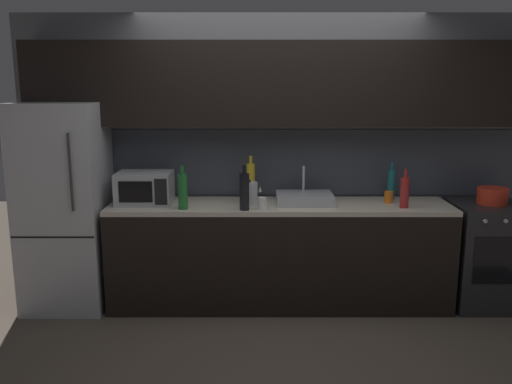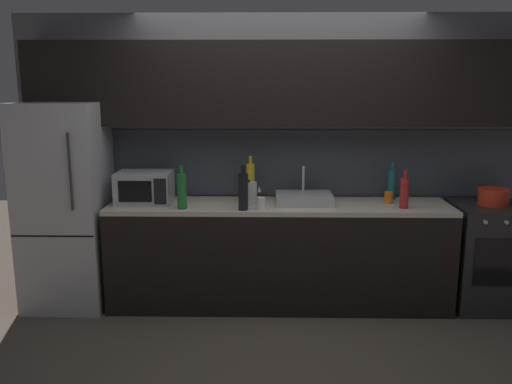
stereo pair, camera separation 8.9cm
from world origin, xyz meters
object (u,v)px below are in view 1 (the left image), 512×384
object	(u,v)px
microwave	(144,188)
mug_orange	(388,197)
refrigerator	(65,206)
wine_bottle_yellow	(250,181)
wine_bottle_red	(404,192)
mug_white	(262,203)
cooking_pot	(492,196)
oven_range	(485,254)
wine_bottle_dark	(244,191)
wine_bottle_green	(182,191)
wine_bottle_teal	(390,184)
kettle	(249,193)

from	to	relation	value
microwave	mug_orange	world-z (taller)	microwave
refrigerator	wine_bottle_yellow	bearing A→B (deg)	6.81
wine_bottle_red	wine_bottle_yellow	size ratio (longest dim) A/B	0.83
mug_white	cooking_pot	distance (m)	1.97
oven_range	microwave	xyz separation A→B (m)	(-2.94, 0.02, 0.58)
microwave	wine_bottle_dark	world-z (taller)	wine_bottle_dark
refrigerator	wine_bottle_green	size ratio (longest dim) A/B	4.90
wine_bottle_dark	microwave	bearing A→B (deg)	164.21
wine_bottle_red	cooking_pot	bearing A→B (deg)	10.02
wine_bottle_teal	cooking_pot	world-z (taller)	wine_bottle_teal
kettle	mug_orange	size ratio (longest dim) A/B	2.14
oven_range	wine_bottle_dark	world-z (taller)	wine_bottle_dark
wine_bottle_yellow	kettle	bearing A→B (deg)	-91.71
kettle	wine_bottle_yellow	size ratio (longest dim) A/B	0.56
cooking_pot	wine_bottle_green	bearing A→B (deg)	-175.86
wine_bottle_green	wine_bottle_yellow	world-z (taller)	wine_bottle_yellow
oven_range	wine_bottle_green	bearing A→B (deg)	-175.87
mug_white	cooking_pot	size ratio (longest dim) A/B	0.39
kettle	wine_bottle_red	size ratio (longest dim) A/B	0.67
wine_bottle_dark	mug_orange	bearing A→B (deg)	12.00
oven_range	cooking_pot	world-z (taller)	cooking_pot
wine_bottle_red	wine_bottle_teal	xyz separation A→B (m)	(-0.03, 0.33, 0.01)
wine_bottle_teal	wine_bottle_green	bearing A→B (deg)	-167.97
wine_bottle_green	mug_white	distance (m)	0.65
oven_range	wine_bottle_yellow	distance (m)	2.14
wine_bottle_red	wine_bottle_teal	distance (m)	0.33
kettle	mug_white	size ratio (longest dim) A/B	2.16
microwave	wine_bottle_yellow	distance (m)	0.92
kettle	wine_bottle_yellow	distance (m)	0.22
cooking_pot	microwave	bearing A→B (deg)	179.65
oven_range	wine_bottle_green	world-z (taller)	wine_bottle_green
mug_orange	wine_bottle_green	bearing A→B (deg)	-172.53
oven_range	mug_orange	distance (m)	0.99
wine_bottle_yellow	wine_bottle_teal	distance (m)	1.24
wine_bottle_yellow	refrigerator	bearing A→B (deg)	-173.19
wine_bottle_green	mug_white	bearing A→B (deg)	-1.20
oven_range	wine_bottle_yellow	world-z (taller)	wine_bottle_yellow
kettle	cooking_pot	distance (m)	2.06
wine_bottle_green	microwave	bearing A→B (deg)	149.51
microwave	wine_bottle_red	bearing A→B (deg)	-4.15
wine_bottle_teal	wine_bottle_dark	bearing A→B (deg)	-162.09
wine_bottle_green	wine_bottle_dark	xyz separation A→B (m)	(0.50, -0.03, 0.00)
wine_bottle_dark	wine_bottle_teal	world-z (taller)	wine_bottle_dark
wine_bottle_green	wine_bottle_red	size ratio (longest dim) A/B	1.12
kettle	wine_bottle_dark	world-z (taller)	wine_bottle_dark
refrigerator	mug_white	world-z (taller)	refrigerator
wine_bottle_red	wine_bottle_green	bearing A→B (deg)	-178.45
wine_bottle_yellow	mug_white	xyz separation A→B (m)	(0.10, -0.39, -0.11)
mug_orange	cooking_pot	distance (m)	0.87
oven_range	wine_bottle_teal	world-z (taller)	wine_bottle_teal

